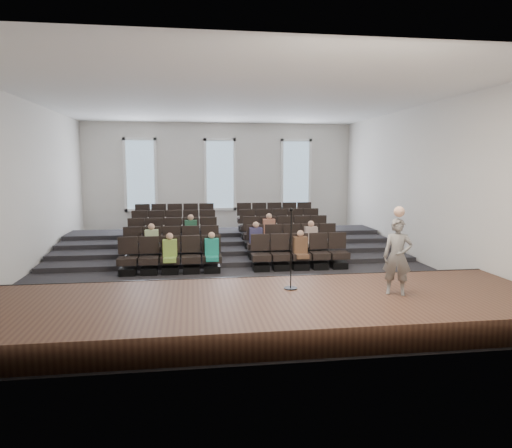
{
  "coord_description": "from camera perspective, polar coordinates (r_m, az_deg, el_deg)",
  "views": [
    {
      "loc": [
        -1.27,
        -13.72,
        3.1
      ],
      "look_at": [
        0.73,
        0.5,
        1.26
      ],
      "focal_mm": 32.0,
      "sensor_mm": 36.0,
      "label": 1
    }
  ],
  "objects": [
    {
      "name": "speaker",
      "position": [
        9.66,
        17.26,
        -3.92
      ],
      "size": [
        0.67,
        0.58,
        1.55
      ],
      "primitive_type": "imported",
      "rotation": [
        0.0,
        0.0,
        -0.44
      ],
      "color": "slate",
      "rests_on": "stage"
    },
    {
      "name": "mic_stand",
      "position": [
        9.71,
        4.38,
        -5.13
      ],
      "size": [
        0.29,
        0.29,
        1.73
      ],
      "color": "black",
      "rests_on": "stage"
    },
    {
      "name": "wall_back",
      "position": [
        20.79,
        -4.53,
        5.62
      ],
      "size": [
        12.0,
        0.04,
        5.0
      ],
      "primitive_type": "cube",
      "color": "silver",
      "rests_on": "ground"
    },
    {
      "name": "wall_right",
      "position": [
        15.55,
        20.02,
        4.65
      ],
      "size": [
        0.04,
        14.0,
        5.0
      ],
      "primitive_type": "cube",
      "color": "silver",
      "rests_on": "ground"
    },
    {
      "name": "ceiling",
      "position": [
        13.91,
        -2.8,
        15.18
      ],
      "size": [
        12.0,
        14.0,
        0.02
      ],
      "primitive_type": "cube",
      "color": "white",
      "rests_on": "ground"
    },
    {
      "name": "windows",
      "position": [
        20.72,
        -4.52,
        6.17
      ],
      "size": [
        8.44,
        0.1,
        3.24
      ],
      "color": "white",
      "rests_on": "wall_back"
    },
    {
      "name": "ground",
      "position": [
        14.12,
        -2.67,
        -5.39
      ],
      "size": [
        14.0,
        14.0,
        0.0
      ],
      "primitive_type": "plane",
      "color": "black",
      "rests_on": "ground"
    },
    {
      "name": "wall_front",
      "position": [
        6.85,
        2.71,
        2.26
      ],
      "size": [
        12.0,
        0.04,
        5.0
      ],
      "primitive_type": "cube",
      "color": "silver",
      "rests_on": "ground"
    },
    {
      "name": "wall_left",
      "position": [
        14.53,
        -27.16,
        4.13
      ],
      "size": [
        0.04,
        14.0,
        5.0
      ],
      "primitive_type": "cube",
      "color": "silver",
      "rests_on": "ground"
    },
    {
      "name": "stage_lip",
      "position": [
        10.85,
        -1.02,
        -7.94
      ],
      "size": [
        11.8,
        0.06,
        0.52
      ],
      "primitive_type": "cube",
      "color": "black",
      "rests_on": "ground"
    },
    {
      "name": "seating_rows",
      "position": [
        15.5,
        -3.22,
        -1.69
      ],
      "size": [
        6.8,
        4.7,
        1.67
      ],
      "color": "black",
      "rests_on": "ground"
    },
    {
      "name": "stage",
      "position": [
        9.17,
        0.35,
        -10.82
      ],
      "size": [
        11.8,
        3.6,
        0.5
      ],
      "primitive_type": "cube",
      "color": "#4C3020",
      "rests_on": "ground"
    },
    {
      "name": "risers",
      "position": [
        17.19,
        -3.66,
        -2.45
      ],
      "size": [
        11.8,
        4.8,
        0.6
      ],
      "color": "black",
      "rests_on": "ground"
    },
    {
      "name": "audience",
      "position": [
        14.28,
        -2.81,
        -1.93
      ],
      "size": [
        5.45,
        2.64,
        1.1
      ],
      "color": "#87AD45",
      "rests_on": "seating_rows"
    }
  ]
}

